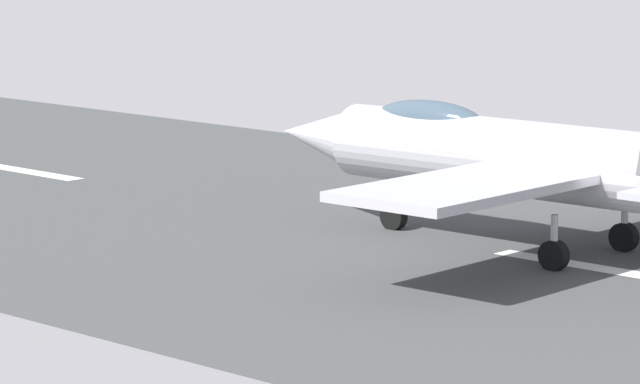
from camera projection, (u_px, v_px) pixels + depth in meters
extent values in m
plane|color=gray|center=(601.00, 269.00, 43.78)|extent=(400.00, 400.00, 0.00)
cube|color=#434545|center=(601.00, 269.00, 43.78)|extent=(240.00, 26.00, 0.02)
cube|color=white|center=(632.00, 274.00, 43.17)|extent=(8.00, 0.70, 0.00)
cube|color=white|center=(2.00, 167.00, 60.34)|extent=(8.00, 0.70, 0.00)
cylinder|color=#B0AEB8|center=(533.00, 160.00, 45.62)|extent=(12.01, 2.34, 2.00)
cone|color=#B0AEB8|center=(319.00, 135.00, 50.45)|extent=(2.81, 1.78, 1.70)
ellipsoid|color=#3F5160|center=(430.00, 120.00, 47.71)|extent=(3.63, 1.20, 1.10)
cube|color=#B0AEB8|center=(464.00, 188.00, 41.87)|extent=(3.58, 6.54, 0.24)
cylinder|color=silver|center=(394.00, 205.00, 48.91)|extent=(0.18, 0.18, 1.40)
cylinder|color=black|center=(394.00, 216.00, 48.96)|extent=(0.77, 0.32, 0.76)
cylinder|color=silver|center=(554.00, 243.00, 43.53)|extent=(0.18, 0.18, 1.40)
cylinder|color=black|center=(554.00, 255.00, 43.59)|extent=(0.77, 0.32, 0.76)
cylinder|color=silver|center=(624.00, 225.00, 45.89)|extent=(0.18, 0.18, 1.40)
cylinder|color=black|center=(624.00, 237.00, 45.94)|extent=(0.77, 0.32, 0.76)
cube|color=#1E2338|center=(401.00, 144.00, 63.06)|extent=(0.24, 0.36, 0.85)
cube|color=orange|center=(401.00, 126.00, 62.95)|extent=(0.49, 0.37, 0.58)
sphere|color=tan|center=(401.00, 114.00, 62.88)|extent=(0.22, 0.22, 0.22)
cylinder|color=orange|center=(409.00, 128.00, 62.81)|extent=(0.10, 0.10, 0.54)
cylinder|color=orange|center=(394.00, 127.00, 63.11)|extent=(0.10, 0.10, 0.54)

